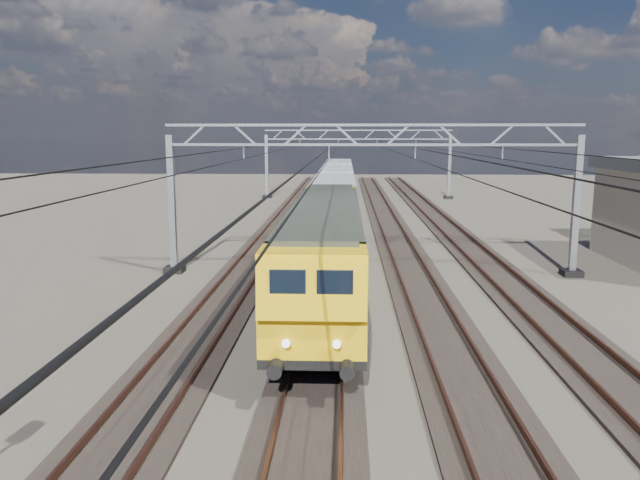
{
  "coord_description": "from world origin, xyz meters",
  "views": [
    {
      "loc": [
        -1.22,
        -25.28,
        6.61
      ],
      "look_at": [
        -2.24,
        -0.44,
        2.4
      ],
      "focal_mm": 35.0,
      "sensor_mm": 36.0,
      "label": 1
    }
  ],
  "objects_px": {
    "catenary_gantry_far": "(358,161)",
    "hopper_wagon_mid": "(337,184)",
    "locomotive": "(325,244)",
    "hopper_wagon_third": "(339,174)",
    "catenary_gantry_mid": "(372,193)",
    "hopper_wagon_lead": "(334,200)"
  },
  "relations": [
    {
      "from": "catenary_gantry_far",
      "to": "hopper_wagon_mid",
      "type": "relative_size",
      "value": 1.53
    },
    {
      "from": "locomotive",
      "to": "hopper_wagon_third",
      "type": "relative_size",
      "value": 1.62
    },
    {
      "from": "catenary_gantry_mid",
      "to": "locomotive",
      "type": "distance_m",
      "value": 5.65
    },
    {
      "from": "catenary_gantry_far",
      "to": "hopper_wagon_lead",
      "type": "xyz_separation_m",
      "value": [
        -2.0,
        -23.35,
        -1.67
      ]
    },
    {
      "from": "catenary_gantry_mid",
      "to": "hopper_wagon_mid",
      "type": "relative_size",
      "value": 1.53
    },
    {
      "from": "hopper_wagon_mid",
      "to": "catenary_gantry_far",
      "type": "bearing_deg",
      "value": 77.67
    },
    {
      "from": "hopper_wagon_mid",
      "to": "hopper_wagon_third",
      "type": "relative_size",
      "value": 1.0
    },
    {
      "from": "catenary_gantry_far",
      "to": "catenary_gantry_mid",
      "type": "bearing_deg",
      "value": -90.0
    },
    {
      "from": "locomotive",
      "to": "hopper_wagon_third",
      "type": "bearing_deg",
      "value": 90.0
    },
    {
      "from": "hopper_wagon_lead",
      "to": "hopper_wagon_third",
      "type": "height_order",
      "value": "same"
    },
    {
      "from": "hopper_wagon_mid",
      "to": "hopper_wagon_third",
      "type": "bearing_deg",
      "value": 90.0
    },
    {
      "from": "catenary_gantry_mid",
      "to": "hopper_wagon_lead",
      "type": "bearing_deg",
      "value": 98.99
    },
    {
      "from": "catenary_gantry_far",
      "to": "locomotive",
      "type": "distance_m",
      "value": 41.12
    },
    {
      "from": "catenary_gantry_far",
      "to": "hopper_wagon_mid",
      "type": "xyz_separation_m",
      "value": [
        -2.0,
        -9.15,
        -1.67
      ]
    },
    {
      "from": "hopper_wagon_third",
      "to": "locomotive",
      "type": "bearing_deg",
      "value": -90.0
    },
    {
      "from": "catenary_gantry_far",
      "to": "hopper_wagon_third",
      "type": "height_order",
      "value": "catenary_gantry_far"
    },
    {
      "from": "catenary_gantry_mid",
      "to": "hopper_wagon_third",
      "type": "relative_size",
      "value": 1.53
    },
    {
      "from": "catenary_gantry_far",
      "to": "hopper_wagon_mid",
      "type": "height_order",
      "value": "catenary_gantry_far"
    },
    {
      "from": "locomotive",
      "to": "hopper_wagon_mid",
      "type": "height_order",
      "value": "locomotive"
    },
    {
      "from": "hopper_wagon_lead",
      "to": "hopper_wagon_third",
      "type": "xyz_separation_m",
      "value": [
        0.0,
        28.4,
        0.0
      ]
    },
    {
      "from": "hopper_wagon_mid",
      "to": "hopper_wagon_third",
      "type": "height_order",
      "value": "same"
    },
    {
      "from": "hopper_wagon_lead",
      "to": "hopper_wagon_mid",
      "type": "relative_size",
      "value": 1.0
    }
  ]
}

